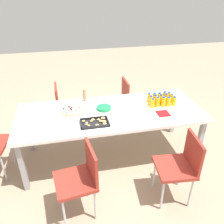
% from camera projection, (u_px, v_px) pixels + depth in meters
% --- Properties ---
extents(ground_plane, '(12.00, 12.00, 0.00)m').
position_uv_depth(ground_plane, '(111.00, 155.00, 3.40)').
color(ground_plane, gray).
extents(party_table, '(2.41, 0.95, 0.74)m').
position_uv_depth(party_table, '(111.00, 115.00, 3.07)').
color(party_table, white).
rests_on(party_table, ground_plane).
extents(chair_far_right, '(0.45, 0.45, 0.83)m').
position_uv_depth(chair_far_right, '(81.00, 176.00, 2.36)').
color(chair_far_right, maroon).
rests_on(chair_far_right, ground_plane).
extents(chair_far_left, '(0.44, 0.44, 0.83)m').
position_uv_depth(chair_far_left, '(181.00, 163.00, 2.53)').
color(chair_far_left, maroon).
rests_on(chair_far_left, ground_plane).
extents(chair_near_left, '(0.40, 0.40, 0.83)m').
position_uv_depth(chair_near_left, '(132.00, 98.00, 3.92)').
color(chair_near_left, maroon).
rests_on(chair_near_left, ground_plane).
extents(chair_near_right, '(0.41, 0.41, 0.83)m').
position_uv_depth(chair_near_right, '(65.00, 105.00, 3.72)').
color(chair_near_right, maroon).
rests_on(chair_near_right, ground_plane).
extents(juice_bottle_0, '(0.06, 0.06, 0.13)m').
position_uv_depth(juice_bottle_0, '(169.00, 97.00, 3.29)').
color(juice_bottle_0, '#F9AD14').
rests_on(juice_bottle_0, party_table).
extents(juice_bottle_1, '(0.06, 0.06, 0.15)m').
position_uv_depth(juice_bottle_1, '(164.00, 96.00, 3.27)').
color(juice_bottle_1, '#FAB014').
rests_on(juice_bottle_1, party_table).
extents(juice_bottle_2, '(0.06, 0.06, 0.14)m').
position_uv_depth(juice_bottle_2, '(159.00, 97.00, 3.27)').
color(juice_bottle_2, '#F9AD14').
rests_on(juice_bottle_2, party_table).
extents(juice_bottle_3, '(0.06, 0.06, 0.14)m').
position_uv_depth(juice_bottle_3, '(154.00, 98.00, 3.25)').
color(juice_bottle_3, '#FAAB14').
rests_on(juice_bottle_3, party_table).
extents(juice_bottle_4, '(0.05, 0.05, 0.14)m').
position_uv_depth(juice_bottle_4, '(149.00, 98.00, 3.24)').
color(juice_bottle_4, '#FAAF14').
rests_on(juice_bottle_4, party_table).
extents(juice_bottle_5, '(0.05, 0.05, 0.13)m').
position_uv_depth(juice_bottle_5, '(171.00, 99.00, 3.23)').
color(juice_bottle_5, '#F9AD14').
rests_on(juice_bottle_5, party_table).
extents(juice_bottle_6, '(0.05, 0.05, 0.15)m').
position_uv_depth(juice_bottle_6, '(166.00, 99.00, 3.21)').
color(juice_bottle_6, '#F9AE14').
rests_on(juice_bottle_6, party_table).
extents(juice_bottle_7, '(0.06, 0.06, 0.14)m').
position_uv_depth(juice_bottle_7, '(161.00, 99.00, 3.20)').
color(juice_bottle_7, '#F8AB14').
rests_on(juice_bottle_7, party_table).
extents(juice_bottle_8, '(0.06, 0.06, 0.14)m').
position_uv_depth(juice_bottle_8, '(155.00, 100.00, 3.19)').
color(juice_bottle_8, '#FAAE14').
rests_on(juice_bottle_8, party_table).
extents(juice_bottle_9, '(0.05, 0.05, 0.14)m').
position_uv_depth(juice_bottle_9, '(151.00, 101.00, 3.17)').
color(juice_bottle_9, '#F9AB14').
rests_on(juice_bottle_9, party_table).
extents(juice_bottle_10, '(0.06, 0.06, 0.14)m').
position_uv_depth(juice_bottle_10, '(174.00, 101.00, 3.16)').
color(juice_bottle_10, '#F8AC14').
rests_on(juice_bottle_10, party_table).
extents(juice_bottle_11, '(0.06, 0.06, 0.14)m').
position_uv_depth(juice_bottle_11, '(168.00, 102.00, 3.15)').
color(juice_bottle_11, '#F9AC14').
rests_on(juice_bottle_11, party_table).
extents(juice_bottle_12, '(0.06, 0.06, 0.14)m').
position_uv_depth(juice_bottle_12, '(163.00, 102.00, 3.14)').
color(juice_bottle_12, '#F8AE14').
rests_on(juice_bottle_12, party_table).
extents(juice_bottle_13, '(0.05, 0.05, 0.15)m').
position_uv_depth(juice_bottle_13, '(158.00, 102.00, 3.12)').
color(juice_bottle_13, '#F8AE14').
rests_on(juice_bottle_13, party_table).
extents(juice_bottle_14, '(0.05, 0.05, 0.14)m').
position_uv_depth(juice_bottle_14, '(152.00, 103.00, 3.11)').
color(juice_bottle_14, '#F9AE14').
rests_on(juice_bottle_14, party_table).
extents(fruit_pizza, '(0.31, 0.31, 0.05)m').
position_uv_depth(fruit_pizza, '(73.00, 110.00, 3.05)').
color(fruit_pizza, tan).
rests_on(fruit_pizza, party_table).
extents(snack_tray, '(0.34, 0.21, 0.04)m').
position_uv_depth(snack_tray, '(96.00, 122.00, 2.78)').
color(snack_tray, black).
rests_on(snack_tray, party_table).
extents(plate_stack, '(0.19, 0.19, 0.04)m').
position_uv_depth(plate_stack, '(104.00, 108.00, 3.09)').
color(plate_stack, '#1E8C4C').
rests_on(plate_stack, party_table).
extents(napkin_stack, '(0.15, 0.15, 0.01)m').
position_uv_depth(napkin_stack, '(163.00, 113.00, 2.98)').
color(napkin_stack, red).
rests_on(napkin_stack, party_table).
extents(cardboard_tube, '(0.04, 0.04, 0.18)m').
position_uv_depth(cardboard_tube, '(85.00, 95.00, 3.26)').
color(cardboard_tube, '#9E7A56').
rests_on(cardboard_tube, party_table).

